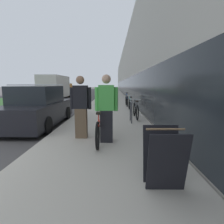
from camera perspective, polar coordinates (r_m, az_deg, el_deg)
The scene contains 13 objects.
sidewalk_slab at distance 24.38m, azimuth -0.01°, elevation 5.24°, with size 3.48×70.00×0.12m.
storefront_facade at distance 33.04m, azimuth 12.27°, elevation 12.38°, with size 10.01×70.00×7.47m.
lawn_strip at distance 30.47m, azimuth -20.81°, elevation 5.32°, with size 4.94×70.00×0.03m.
tandem_bicycle at distance 5.00m, azimuth -3.78°, elevation -4.43°, with size 0.52×2.51×0.85m.
person_rider at distance 4.58m, azimuth -1.82°, elevation 1.07°, with size 0.60×0.24×1.78m.
person_bystander at distance 5.03m, azimuth -10.12°, elevation 1.55°, with size 0.60×0.23×1.76m.
bike_rack_hoop at distance 7.15m, azimuth 6.25°, elevation 0.80°, with size 0.05×0.60×0.84m.
cruiser_bike_nearest at distance 8.01m, azimuth 7.79°, elevation 0.53°, with size 0.52×1.69×0.84m.
cruiser_bike_middle at distance 10.23m, azimuth 5.94°, elevation 2.43°, with size 0.52×1.81×0.86m.
cruiser_bike_farthest at distance 12.59m, azimuth 4.81°, elevation 3.87°, with size 0.52×1.82×0.98m.
sandwich_board_sign at distance 2.78m, azimuth 16.65°, elevation -14.05°, with size 0.56×0.56×0.90m.
parked_sedan_curbside at distance 7.58m, azimuth -22.92°, elevation 1.19°, with size 1.82×4.19×1.65m.
moving_truck at distance 21.65m, azimuth -17.74°, elevation 7.72°, with size 2.24×6.88×2.62m.
Camera 1 is at (5.11, -3.33, 1.64)m, focal length 28.00 mm.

